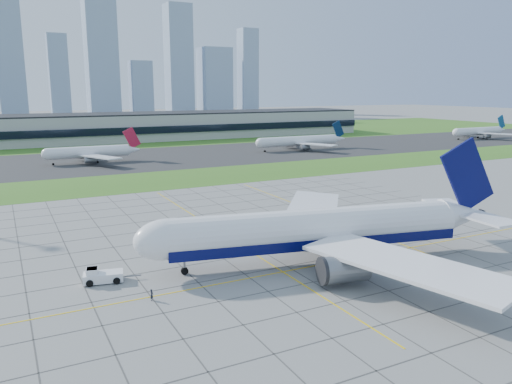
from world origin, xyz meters
The scene contains 13 objects.
ground centered at (0.00, 0.00, 0.00)m, with size 1400.00×1400.00×0.00m, color gray.
grass_median centered at (0.00, 90.00, 0.02)m, with size 700.00×35.00×0.04m, color #37681D.
asphalt_taxiway centered at (0.00, 145.00, 0.03)m, with size 700.00×75.00×0.04m, color #383838.
grass_far centered at (0.00, 255.00, 0.02)m, with size 700.00×145.00×0.04m, color #37681D.
apron_markings centered at (0.43, 11.09, 0.02)m, with size 120.00×130.00×0.03m.
terminal centered at (40.00, 229.87, 7.89)m, with size 260.00×43.00×15.80m.
city_skyline centered at (-8.71, 520.00, 59.09)m, with size 523.00×32.40×160.00m.
airliner centered at (-2.18, -0.45, 5.71)m, with size 65.65×65.85×20.89m.
pushback_tug centered at (-37.32, 6.95, 1.08)m, with size 8.83×4.03×2.42m.
crew_near centered at (-32.22, -3.29, 0.84)m, with size 0.61×0.40×1.69m, color black.
distant_jet_1 centered at (-16.81, 141.48, 4.48)m, with size 37.00×42.66×14.08m.
distant_jet_2 centered at (82.91, 140.66, 4.49)m, with size 48.92×42.66×14.08m.
distant_jet_3 centered at (211.30, 140.29, 4.49)m, with size 42.85×42.66×14.08m.
Camera 1 is at (-49.39, -68.88, 29.33)m, focal length 35.00 mm.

